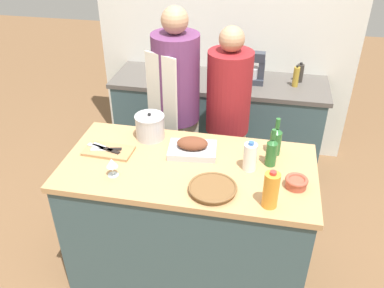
{
  "coord_description": "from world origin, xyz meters",
  "views": [
    {
      "loc": [
        0.43,
        -2.04,
        2.42
      ],
      "look_at": [
        0.0,
        0.12,
        1.01
      ],
      "focal_mm": 38.0,
      "sensor_mm": 36.0,
      "label": 1
    }
  ],
  "objects_px": {
    "milk_jug": "(250,157)",
    "stand_mixer": "(254,70)",
    "mixing_bowl": "(296,182)",
    "wine_glass_left": "(112,163)",
    "wicker_basket": "(213,188)",
    "knife_bread": "(103,147)",
    "person_cook_guest": "(228,116)",
    "cutting_board": "(109,151)",
    "knife_paring": "(107,149)",
    "wine_bottle_dark": "(272,151)",
    "condiment_bottle_extra": "(300,73)",
    "knife_chef": "(105,149)",
    "juice_jug": "(271,190)",
    "condiment_bottle_short": "(153,66)",
    "condiment_bottle_tall": "(296,77)",
    "wine_bottle_green": "(276,140)",
    "stock_pot": "(150,127)",
    "person_cook_aproned": "(176,105)"
  },
  "relations": [
    {
      "from": "mixing_bowl",
      "to": "wine_glass_left",
      "type": "bearing_deg",
      "value": -174.76
    },
    {
      "from": "mixing_bowl",
      "to": "condiment_bottle_short",
      "type": "distance_m",
      "value": 2.04
    },
    {
      "from": "knife_chef",
      "to": "condiment_bottle_tall",
      "type": "xyz_separation_m",
      "value": [
        1.25,
        1.37,
        0.04
      ]
    },
    {
      "from": "wicker_basket",
      "to": "cutting_board",
      "type": "relative_size",
      "value": 0.86
    },
    {
      "from": "knife_chef",
      "to": "condiment_bottle_short",
      "type": "relative_size",
      "value": 1.77
    },
    {
      "from": "wicker_basket",
      "to": "wine_bottle_green",
      "type": "height_order",
      "value": "wine_bottle_green"
    },
    {
      "from": "wine_bottle_dark",
      "to": "person_cook_aproned",
      "type": "distance_m",
      "value": 1.0
    },
    {
      "from": "wine_bottle_green",
      "to": "condiment_bottle_extra",
      "type": "bearing_deg",
      "value": 81.57
    },
    {
      "from": "juice_jug",
      "to": "person_cook_aproned",
      "type": "bearing_deg",
      "value": 126.25
    },
    {
      "from": "knife_paring",
      "to": "juice_jug",
      "type": "bearing_deg",
      "value": -17.1
    },
    {
      "from": "wicker_basket",
      "to": "mixing_bowl",
      "type": "bearing_deg",
      "value": 16.06
    },
    {
      "from": "wine_bottle_dark",
      "to": "knife_bread",
      "type": "bearing_deg",
      "value": -177.37
    },
    {
      "from": "wicker_basket",
      "to": "knife_bread",
      "type": "xyz_separation_m",
      "value": [
        -0.78,
        0.29,
        -0.0
      ]
    },
    {
      "from": "condiment_bottle_tall",
      "to": "condiment_bottle_short",
      "type": "relative_size",
      "value": 1.41
    },
    {
      "from": "wine_bottle_dark",
      "to": "cutting_board",
      "type": "bearing_deg",
      "value": -176.48
    },
    {
      "from": "stock_pot",
      "to": "milk_jug",
      "type": "xyz_separation_m",
      "value": [
        0.7,
        -0.24,
        0.01
      ]
    },
    {
      "from": "juice_jug",
      "to": "condiment_bottle_short",
      "type": "bearing_deg",
      "value": 123.37
    },
    {
      "from": "mixing_bowl",
      "to": "condiment_bottle_short",
      "type": "bearing_deg",
      "value": 129.81
    },
    {
      "from": "knife_bread",
      "to": "wicker_basket",
      "type": "bearing_deg",
      "value": -20.16
    },
    {
      "from": "stand_mixer",
      "to": "stock_pot",
      "type": "bearing_deg",
      "value": -119.08
    },
    {
      "from": "juice_jug",
      "to": "milk_jug",
      "type": "bearing_deg",
      "value": 113.07
    },
    {
      "from": "knife_paring",
      "to": "knife_bread",
      "type": "xyz_separation_m",
      "value": [
        -0.03,
        0.02,
        0.0
      ]
    },
    {
      "from": "knife_chef",
      "to": "knife_paring",
      "type": "bearing_deg",
      "value": -3.21
    },
    {
      "from": "milk_jug",
      "to": "person_cook_guest",
      "type": "xyz_separation_m",
      "value": [
        -0.22,
        0.73,
        -0.14
      ]
    },
    {
      "from": "wine_bottle_dark",
      "to": "knife_chef",
      "type": "bearing_deg",
      "value": -176.59
    },
    {
      "from": "stand_mixer",
      "to": "wine_glass_left",
      "type": "bearing_deg",
      "value": -114.63
    },
    {
      "from": "wine_glass_left",
      "to": "condiment_bottle_tall",
      "type": "distance_m",
      "value": 1.95
    },
    {
      "from": "condiment_bottle_tall",
      "to": "person_cook_guest",
      "type": "height_order",
      "value": "person_cook_guest"
    },
    {
      "from": "wine_bottle_dark",
      "to": "stand_mixer",
      "type": "height_order",
      "value": "same"
    },
    {
      "from": "milk_jug",
      "to": "condiment_bottle_short",
      "type": "height_order",
      "value": "milk_jug"
    },
    {
      "from": "mixing_bowl",
      "to": "wine_glass_left",
      "type": "relative_size",
      "value": 1.11
    },
    {
      "from": "wine_glass_left",
      "to": "stand_mixer",
      "type": "height_order",
      "value": "stand_mixer"
    },
    {
      "from": "condiment_bottle_tall",
      "to": "wicker_basket",
      "type": "bearing_deg",
      "value": -106.6
    },
    {
      "from": "wine_bottle_dark",
      "to": "condiment_bottle_extra",
      "type": "xyz_separation_m",
      "value": [
        0.21,
        1.42,
        -0.05
      ]
    },
    {
      "from": "wine_glass_left",
      "to": "condiment_bottle_extra",
      "type": "height_order",
      "value": "condiment_bottle_extra"
    },
    {
      "from": "milk_jug",
      "to": "stand_mixer",
      "type": "xyz_separation_m",
      "value": [
        -0.07,
        1.39,
        -0.0
      ]
    },
    {
      "from": "juice_jug",
      "to": "knife_bread",
      "type": "xyz_separation_m",
      "value": [
        -1.1,
        0.34,
        -0.09
      ]
    },
    {
      "from": "wine_glass_left",
      "to": "knife_bread",
      "type": "bearing_deg",
      "value": 122.62
    },
    {
      "from": "wicker_basket",
      "to": "knife_bread",
      "type": "distance_m",
      "value": 0.83
    },
    {
      "from": "milk_jug",
      "to": "condiment_bottle_tall",
      "type": "distance_m",
      "value": 1.42
    },
    {
      "from": "wicker_basket",
      "to": "stock_pot",
      "type": "distance_m",
      "value": 0.72
    },
    {
      "from": "condiment_bottle_extra",
      "to": "person_cook_guest",
      "type": "height_order",
      "value": "person_cook_guest"
    },
    {
      "from": "cutting_board",
      "to": "knife_bread",
      "type": "xyz_separation_m",
      "value": [
        -0.04,
        0.01,
        0.01
      ]
    },
    {
      "from": "cutting_board",
      "to": "milk_jug",
      "type": "relative_size",
      "value": 1.65
    },
    {
      "from": "condiment_bottle_short",
      "to": "condiment_bottle_tall",
      "type": "bearing_deg",
      "value": -2.53
    },
    {
      "from": "stock_pot",
      "to": "knife_bread",
      "type": "xyz_separation_m",
      "value": [
        -0.26,
        -0.22,
        -0.07
      ]
    },
    {
      "from": "juice_jug",
      "to": "condiment_bottle_short",
      "type": "height_order",
      "value": "juice_jug"
    },
    {
      "from": "condiment_bottle_extra",
      "to": "person_cook_aproned",
      "type": "height_order",
      "value": "person_cook_aproned"
    },
    {
      "from": "cutting_board",
      "to": "knife_paring",
      "type": "height_order",
      "value": "knife_paring"
    },
    {
      "from": "wine_bottle_green",
      "to": "knife_bread",
      "type": "height_order",
      "value": "wine_bottle_green"
    }
  ]
}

